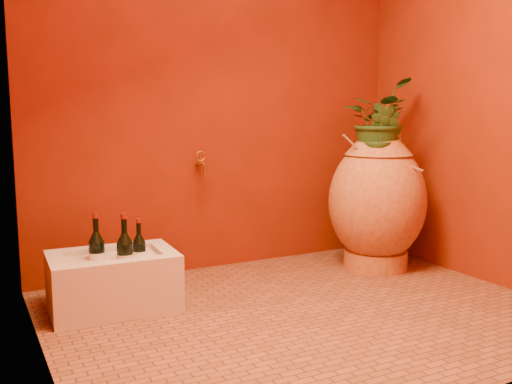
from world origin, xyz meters
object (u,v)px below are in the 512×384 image
wine_bottle_a (139,254)px  wine_bottle_c (125,257)px  wine_bottle_b (97,255)px  amphora (377,201)px  stone_basin (113,282)px  wall_tap (202,163)px

wine_bottle_a → wine_bottle_c: 0.15m
wine_bottle_b → wine_bottle_c: 0.16m
wine_bottle_b → wine_bottle_c: size_ratio=0.98×
amphora → stone_basin: size_ratio=1.37×
wine_bottle_b → wine_bottle_c: bearing=-43.8°
stone_basin → wall_tap: (0.67, 0.41, 0.56)m
stone_basin → amphora: bearing=-0.7°
stone_basin → wine_bottle_a: bearing=11.1°
stone_basin → wall_tap: wall_tap is taller
amphora → wall_tap: 1.15m
stone_basin → wine_bottle_c: wine_bottle_c is taller
wine_bottle_a → wall_tap: (0.52, 0.38, 0.43)m
wine_bottle_a → wine_bottle_c: bearing=-133.0°
amphora → wine_bottle_c: 1.66m
amphora → wall_tap: size_ratio=5.54×
stone_basin → wall_tap: 0.96m
amphora → wine_bottle_a: bearing=178.2°
amphora → wine_bottle_b: size_ratio=2.60×
wine_bottle_c → wall_tap: size_ratio=2.17×
amphora → wine_bottle_b: 1.78m
wine_bottle_a → wine_bottle_b: wine_bottle_b is taller
stone_basin → wine_bottle_b: 0.16m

